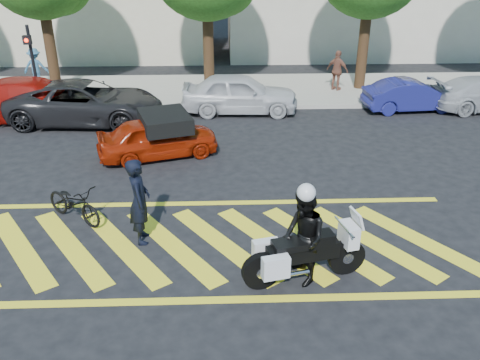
{
  "coord_description": "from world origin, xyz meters",
  "views": [
    {
      "loc": [
        0.54,
        -9.44,
        6.12
      ],
      "look_at": [
        0.92,
        1.06,
        1.05
      ],
      "focal_mm": 38.0,
      "sensor_mm": 36.0,
      "label": 1
    }
  ],
  "objects_px": {
    "officer_bike": "(139,201)",
    "bicycle": "(74,203)",
    "parked_left": "(36,100)",
    "officer_moto": "(303,238)",
    "police_motorcycle": "(303,254)",
    "parked_mid_right": "(240,93)",
    "red_convertible": "(158,137)",
    "parked_mid_left": "(86,102)",
    "parked_right": "(411,95)"
  },
  "relations": [
    {
      "from": "bicycle",
      "to": "parked_left",
      "type": "relative_size",
      "value": 0.34
    },
    {
      "from": "officer_bike",
      "to": "police_motorcycle",
      "type": "distance_m",
      "value": 3.7
    },
    {
      "from": "parked_mid_left",
      "to": "parked_mid_right",
      "type": "relative_size",
      "value": 1.23
    },
    {
      "from": "parked_mid_left",
      "to": "police_motorcycle",
      "type": "bearing_deg",
      "value": -142.47
    },
    {
      "from": "red_convertible",
      "to": "parked_mid_left",
      "type": "xyz_separation_m",
      "value": [
        -2.9,
        3.24,
        0.13
      ]
    },
    {
      "from": "officer_moto",
      "to": "parked_mid_left",
      "type": "height_order",
      "value": "officer_moto"
    },
    {
      "from": "red_convertible",
      "to": "parked_mid_right",
      "type": "xyz_separation_m",
      "value": [
        2.63,
        4.19,
        0.13
      ]
    },
    {
      "from": "bicycle",
      "to": "parked_left",
      "type": "xyz_separation_m",
      "value": [
        -3.22,
        7.42,
        0.29
      ]
    },
    {
      "from": "officer_bike",
      "to": "parked_left",
      "type": "relative_size",
      "value": 0.37
    },
    {
      "from": "officer_bike",
      "to": "officer_moto",
      "type": "height_order",
      "value": "officer_bike"
    },
    {
      "from": "police_motorcycle",
      "to": "red_convertible",
      "type": "xyz_separation_m",
      "value": [
        -3.48,
        6.34,
        0.01
      ]
    },
    {
      "from": "parked_mid_left",
      "to": "parked_right",
      "type": "bearing_deg",
      "value": -81.6
    },
    {
      "from": "bicycle",
      "to": "parked_left",
      "type": "bearing_deg",
      "value": 60.1
    },
    {
      "from": "police_motorcycle",
      "to": "officer_moto",
      "type": "distance_m",
      "value": 0.36
    },
    {
      "from": "police_motorcycle",
      "to": "red_convertible",
      "type": "height_order",
      "value": "red_convertible"
    },
    {
      "from": "officer_moto",
      "to": "police_motorcycle",
      "type": "bearing_deg",
      "value": 48.43
    },
    {
      "from": "red_convertible",
      "to": "parked_mid_left",
      "type": "bearing_deg",
      "value": 24.38
    },
    {
      "from": "bicycle",
      "to": "parked_right",
      "type": "distance_m",
      "value": 13.42
    },
    {
      "from": "parked_left",
      "to": "parked_mid_left",
      "type": "xyz_separation_m",
      "value": [
        1.88,
        -0.37,
        -0.01
      ]
    },
    {
      "from": "parked_left",
      "to": "parked_mid_left",
      "type": "relative_size",
      "value": 0.97
    },
    {
      "from": "parked_mid_left",
      "to": "parked_right",
      "type": "xyz_separation_m",
      "value": [
        12.11,
        0.96,
        -0.15
      ]
    },
    {
      "from": "parked_left",
      "to": "parked_mid_right",
      "type": "xyz_separation_m",
      "value": [
        7.4,
        0.59,
        -0.01
      ]
    },
    {
      "from": "officer_bike",
      "to": "officer_moto",
      "type": "distance_m",
      "value": 3.66
    },
    {
      "from": "parked_left",
      "to": "parked_right",
      "type": "relative_size",
      "value": 1.43
    },
    {
      "from": "parked_left",
      "to": "parked_right",
      "type": "bearing_deg",
      "value": -86.49
    },
    {
      "from": "bicycle",
      "to": "parked_mid_right",
      "type": "distance_m",
      "value": 9.04
    },
    {
      "from": "parked_mid_left",
      "to": "parked_right",
      "type": "height_order",
      "value": "parked_mid_left"
    },
    {
      "from": "parked_mid_right",
      "to": "police_motorcycle",
      "type": "bearing_deg",
      "value": -172.98
    },
    {
      "from": "officer_moto",
      "to": "parked_left",
      "type": "height_order",
      "value": "officer_moto"
    },
    {
      "from": "red_convertible",
      "to": "parked_right",
      "type": "height_order",
      "value": "red_convertible"
    },
    {
      "from": "red_convertible",
      "to": "parked_left",
      "type": "bearing_deg",
      "value": 35.48
    },
    {
      "from": "parked_mid_left",
      "to": "parked_mid_right",
      "type": "distance_m",
      "value": 5.61
    },
    {
      "from": "police_motorcycle",
      "to": "bicycle",
      "type": "bearing_deg",
      "value": 139.75
    },
    {
      "from": "red_convertible",
      "to": "parked_right",
      "type": "relative_size",
      "value": 0.99
    },
    {
      "from": "parked_left",
      "to": "officer_bike",
      "type": "bearing_deg",
      "value": -148.41
    },
    {
      "from": "parked_left",
      "to": "parked_mid_right",
      "type": "distance_m",
      "value": 7.43
    },
    {
      "from": "police_motorcycle",
      "to": "parked_mid_left",
      "type": "distance_m",
      "value": 11.51
    },
    {
      "from": "parked_mid_left",
      "to": "bicycle",
      "type": "bearing_deg",
      "value": -165.34
    },
    {
      "from": "officer_moto",
      "to": "officer_bike",
      "type": "bearing_deg",
      "value": -129.06
    },
    {
      "from": "officer_moto",
      "to": "parked_mid_left",
      "type": "xyz_separation_m",
      "value": [
        -6.36,
        9.57,
        -0.22
      ]
    },
    {
      "from": "police_motorcycle",
      "to": "parked_left",
      "type": "relative_size",
      "value": 0.48
    },
    {
      "from": "officer_bike",
      "to": "parked_right",
      "type": "bearing_deg",
      "value": -52.76
    },
    {
      "from": "bicycle",
      "to": "parked_mid_left",
      "type": "xyz_separation_m",
      "value": [
        -1.34,
        7.06,
        0.29
      ]
    },
    {
      "from": "red_convertible",
      "to": "parked_right",
      "type": "xyz_separation_m",
      "value": [
        9.21,
        4.19,
        -0.01
      ]
    },
    {
      "from": "officer_bike",
      "to": "officer_moto",
      "type": "relative_size",
      "value": 1.01
    },
    {
      "from": "officer_bike",
      "to": "parked_mid_right",
      "type": "xyz_separation_m",
      "value": [
        2.48,
        8.95,
        -0.23
      ]
    },
    {
      "from": "officer_bike",
      "to": "bicycle",
      "type": "relative_size",
      "value": 1.11
    },
    {
      "from": "bicycle",
      "to": "officer_moto",
      "type": "xyz_separation_m",
      "value": [
        5.02,
        -2.51,
        0.51
      ]
    },
    {
      "from": "red_convertible",
      "to": "parked_left",
      "type": "xyz_separation_m",
      "value": [
        -4.78,
        3.6,
        0.14
      ]
    },
    {
      "from": "officer_bike",
      "to": "parked_mid_left",
      "type": "bearing_deg",
      "value": 13.46
    }
  ]
}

